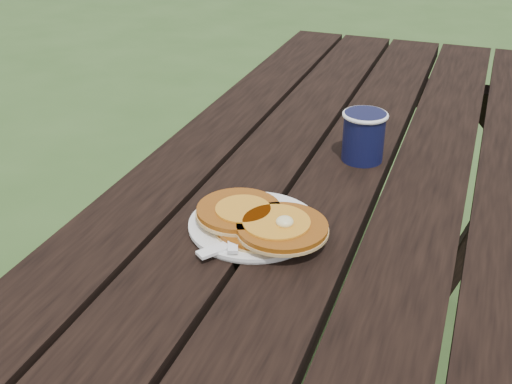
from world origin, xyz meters
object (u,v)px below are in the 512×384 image
(plate, at_px, (254,226))
(coffee_cup, at_px, (364,133))
(picnic_table, at_px, (339,313))
(pancake_stack, at_px, (261,222))

(plate, bearing_deg, coffee_cup, 70.92)
(picnic_table, xyz_separation_m, coffee_cup, (0.02, 0.00, 0.44))
(picnic_table, height_order, plate, plate)
(coffee_cup, bearing_deg, plate, -109.08)
(picnic_table, xyz_separation_m, pancake_stack, (-0.07, -0.32, 0.41))
(plate, relative_size, pancake_stack, 0.93)
(plate, distance_m, coffee_cup, 0.33)
(plate, height_order, pancake_stack, pancake_stack)
(picnic_table, bearing_deg, plate, -105.70)
(pancake_stack, relative_size, coffee_cup, 2.25)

